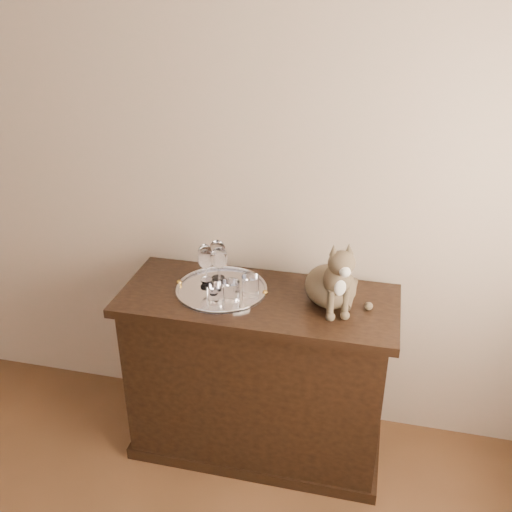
{
  "coord_description": "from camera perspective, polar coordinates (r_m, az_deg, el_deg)",
  "views": [
    {
      "loc": [
        1.07,
        -0.11,
        2.11
      ],
      "look_at": [
        0.59,
        1.95,
        1.04
      ],
      "focal_mm": 40.0,
      "sensor_mm": 36.0,
      "label": 1
    }
  ],
  "objects": [
    {
      "name": "wine_glass_c",
      "position": [
        2.48,
        -5.03,
        -1.29
      ],
      "size": [
        0.07,
        0.07,
        0.18
      ],
      "primitive_type": null,
      "color": "silver",
      "rests_on": "tray"
    },
    {
      "name": "tray",
      "position": [
        2.5,
        -3.47,
        -3.43
      ],
      "size": [
        0.4,
        0.4,
        0.01
      ],
      "primitive_type": "cylinder",
      "color": "silver",
      "rests_on": "sideboard"
    },
    {
      "name": "cat",
      "position": [
        2.35,
        7.57,
        -1.27
      ],
      "size": [
        0.41,
        0.4,
        0.33
      ],
      "primitive_type": null,
      "rotation": [
        0.0,
        0.0,
        0.38
      ],
      "color": "brown",
      "rests_on": "sideboard"
    },
    {
      "name": "tumbler_c",
      "position": [
        2.44,
        -0.56,
        -2.93
      ],
      "size": [
        0.08,
        0.08,
        0.08
      ],
      "primitive_type": "cylinder",
      "color": "white",
      "rests_on": "tray"
    },
    {
      "name": "sideboard",
      "position": [
        2.7,
        0.17,
        -11.85
      ],
      "size": [
        1.2,
        0.5,
        0.85
      ],
      "primitive_type": null,
      "color": "black",
      "rests_on": "ground"
    },
    {
      "name": "wine_glass_a",
      "position": [
        2.53,
        -5.04,
        -0.65
      ],
      "size": [
        0.07,
        0.07,
        0.18
      ],
      "primitive_type": null,
      "color": "white",
      "rests_on": "tray"
    },
    {
      "name": "wine_glass_d",
      "position": [
        2.46,
        -3.69,
        -1.27
      ],
      "size": [
        0.08,
        0.08,
        0.2
      ],
      "primitive_type": null,
      "color": "white",
      "rests_on": "tray"
    },
    {
      "name": "tumbler_a",
      "position": [
        2.4,
        -2.53,
        -3.49
      ],
      "size": [
        0.08,
        0.08,
        0.09
      ],
      "primitive_type": "cylinder",
      "color": "silver",
      "rests_on": "tray"
    },
    {
      "name": "wine_glass_b",
      "position": [
        2.54,
        -3.86,
        -0.37
      ],
      "size": [
        0.07,
        0.07,
        0.19
      ],
      "primitive_type": null,
      "color": "white",
      "rests_on": "tray"
    },
    {
      "name": "tumbler_b",
      "position": [
        2.39,
        -4.06,
        -3.79
      ],
      "size": [
        0.07,
        0.07,
        0.08
      ],
      "primitive_type": "cylinder",
      "color": "white",
      "rests_on": "tray"
    },
    {
      "name": "wall_back",
      "position": [
        2.7,
        -10.94,
        9.99
      ],
      "size": [
        4.0,
        0.1,
        2.7
      ],
      "primitive_type": "cube",
      "color": "#C0A590",
      "rests_on": "ground"
    }
  ]
}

